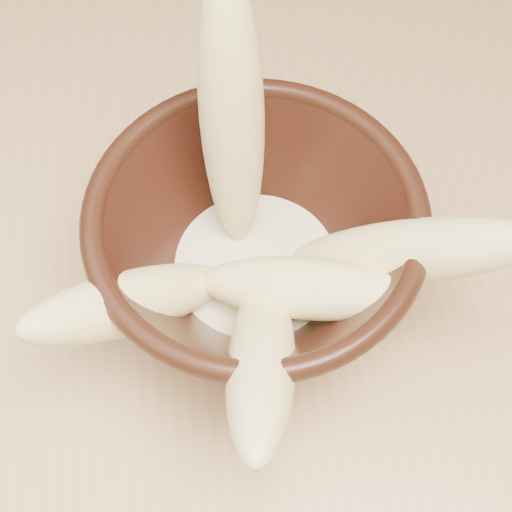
{
  "coord_description": "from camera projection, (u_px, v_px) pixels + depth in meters",
  "views": [
    {
      "loc": [
        -0.18,
        -0.12,
        1.18
      ],
      "look_at": [
        -0.16,
        0.08,
        0.8
      ],
      "focal_mm": 50.0,
      "sensor_mm": 36.0,
      "label": 1
    }
  ],
  "objects": [
    {
      "name": "milk_puddle",
      "position": [
        256.0,
        269.0,
        0.45
      ],
      "size": [
        0.11,
        0.11,
        0.02
      ],
      "primitive_type": "cylinder",
      "color": "beige",
      "rests_on": "bowl"
    },
    {
      "name": "banana_front",
      "position": [
        261.0,
        360.0,
        0.37
      ],
      "size": [
        0.06,
        0.15,
        0.11
      ],
      "primitive_type": "ellipsoid",
      "rotation": [
        0.98,
        0.0,
        -0.18
      ],
      "color": "#E3CF86",
      "rests_on": "bowl"
    },
    {
      "name": "banana_right",
      "position": [
        405.0,
        251.0,
        0.39
      ],
      "size": [
        0.15,
        0.1,
        0.12
      ],
      "primitive_type": "ellipsoid",
      "rotation": [
        0.92,
        0.0,
        1.12
      ],
      "color": "#E3CF86",
      "rests_on": "bowl"
    },
    {
      "name": "banana_across",
      "position": [
        302.0,
        288.0,
        0.4
      ],
      "size": [
        0.13,
        0.08,
        0.06
      ],
      "primitive_type": "ellipsoid",
      "rotation": [
        1.33,
        0.0,
        1.23
      ],
      "color": "#E3CF86",
      "rests_on": "bowl"
    },
    {
      "name": "banana_left",
      "position": [
        131.0,
        302.0,
        0.39
      ],
      "size": [
        0.14,
        0.09,
        0.1
      ],
      "primitive_type": "ellipsoid",
      "rotation": [
        1.01,
        0.0,
        -1.11
      ],
      "color": "#E3CF86",
      "rests_on": "bowl"
    },
    {
      "name": "banana_upright",
      "position": [
        232.0,
        120.0,
        0.39
      ],
      "size": [
        0.04,
        0.09,
        0.18
      ],
      "primitive_type": "ellipsoid",
      "rotation": [
        0.27,
        0.0,
        3.08
      ],
      "color": "#E3CF86",
      "rests_on": "bowl"
    },
    {
      "name": "table",
      "position": [
        483.0,
        414.0,
        0.52
      ],
      "size": [
        1.2,
        0.8,
        0.75
      ],
      "color": "tan",
      "rests_on": "ground"
    },
    {
      "name": "bowl",
      "position": [
        256.0,
        249.0,
        0.42
      ],
      "size": [
        0.19,
        0.19,
        0.11
      ],
      "rotation": [
        0.0,
        0.0,
        -0.28
      ],
      "color": "black",
      "rests_on": "table"
    }
  ]
}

